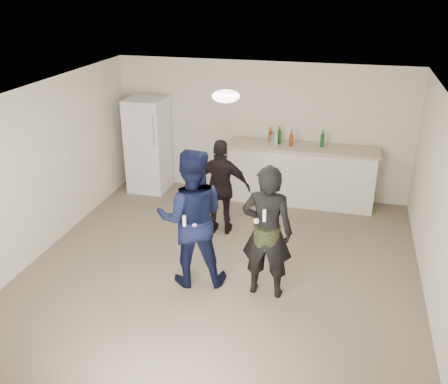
% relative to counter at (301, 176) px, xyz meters
% --- Properties ---
extents(floor, '(6.00, 6.00, 0.00)m').
position_rel_counter_xyz_m(floor, '(-0.81, -2.67, -0.53)').
color(floor, '#6B5B4C').
rests_on(floor, ground).
extents(ceiling, '(6.00, 6.00, 0.00)m').
position_rel_counter_xyz_m(ceiling, '(-0.81, -2.67, 1.98)').
color(ceiling, silver).
rests_on(ceiling, wall_back).
extents(wall_back, '(6.00, 0.00, 6.00)m').
position_rel_counter_xyz_m(wall_back, '(-0.81, 0.33, 0.72)').
color(wall_back, beige).
rests_on(wall_back, floor).
extents(wall_front, '(6.00, 0.00, 6.00)m').
position_rel_counter_xyz_m(wall_front, '(-0.81, -5.67, 0.72)').
color(wall_front, beige).
rests_on(wall_front, floor).
extents(wall_left, '(0.00, 6.00, 6.00)m').
position_rel_counter_xyz_m(wall_left, '(-3.56, -2.67, 0.72)').
color(wall_left, beige).
rests_on(wall_left, floor).
extents(wall_right, '(0.00, 6.00, 6.00)m').
position_rel_counter_xyz_m(wall_right, '(1.94, -2.67, 0.72)').
color(wall_right, beige).
rests_on(wall_right, floor).
extents(counter, '(2.60, 0.56, 1.05)m').
position_rel_counter_xyz_m(counter, '(0.00, 0.00, 0.00)').
color(counter, silver).
rests_on(counter, floor).
extents(counter_top, '(2.68, 0.64, 0.04)m').
position_rel_counter_xyz_m(counter_top, '(0.00, 0.00, 0.55)').
color(counter_top, '#C3AC97').
rests_on(counter_top, counter).
extents(fridge, '(0.70, 0.70, 1.80)m').
position_rel_counter_xyz_m(fridge, '(-2.93, -0.07, 0.38)').
color(fridge, white).
rests_on(fridge, floor).
extents(fridge_handle, '(0.02, 0.02, 0.60)m').
position_rel_counter_xyz_m(fridge_handle, '(-2.65, -0.44, 0.78)').
color(fridge_handle, silver).
rests_on(fridge_handle, fridge).
extents(ceiling_dome, '(0.36, 0.36, 0.16)m').
position_rel_counter_xyz_m(ceiling_dome, '(-0.81, -2.37, 1.93)').
color(ceiling_dome, white).
rests_on(ceiling_dome, ceiling).
extents(shaker, '(0.08, 0.08, 0.17)m').
position_rel_counter_xyz_m(shaker, '(-0.55, -0.06, 0.65)').
color(shaker, '#AEAFB3').
rests_on(shaker, counter_top).
extents(man, '(1.08, 0.94, 1.91)m').
position_rel_counter_xyz_m(man, '(-1.12, -2.97, 0.43)').
color(man, '#101845').
rests_on(man, floor).
extents(woman, '(0.67, 0.44, 1.80)m').
position_rel_counter_xyz_m(woman, '(-0.11, -3.01, 0.38)').
color(woman, black).
rests_on(woman, floor).
extents(camo_shorts, '(0.34, 0.34, 0.28)m').
position_rel_counter_xyz_m(camo_shorts, '(-0.11, -3.01, 0.32)').
color(camo_shorts, '#303A1A').
rests_on(camo_shorts, woman).
extents(spectator, '(0.95, 0.47, 1.57)m').
position_rel_counter_xyz_m(spectator, '(-1.11, -1.50, 0.26)').
color(spectator, black).
rests_on(spectator, floor).
extents(remote_man, '(0.04, 0.04, 0.15)m').
position_rel_counter_xyz_m(remote_man, '(-1.12, -3.25, 0.53)').
color(remote_man, white).
rests_on(remote_man, man).
extents(nunchuk_man, '(0.07, 0.07, 0.07)m').
position_rel_counter_xyz_m(nunchuk_man, '(-1.00, -3.22, 0.45)').
color(nunchuk_man, silver).
rests_on(nunchuk_man, man).
extents(remote_woman, '(0.04, 0.04, 0.15)m').
position_rel_counter_xyz_m(remote_woman, '(-0.11, -3.26, 0.72)').
color(remote_woman, white).
rests_on(remote_woman, woman).
extents(nunchuk_woman, '(0.07, 0.07, 0.07)m').
position_rel_counter_xyz_m(nunchuk_woman, '(-0.21, -3.23, 0.62)').
color(nunchuk_woman, silver).
rests_on(nunchuk_woman, woman).
extents(bottle_cluster, '(1.01, 0.27, 0.26)m').
position_rel_counter_xyz_m(bottle_cluster, '(-0.26, 0.03, 0.67)').
color(bottle_cluster, '#144822').
rests_on(bottle_cluster, counter_top).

